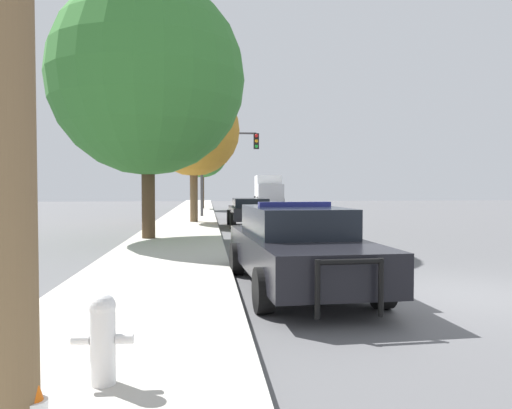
% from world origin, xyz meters
% --- Properties ---
extents(ground_plane, '(110.00, 110.00, 0.00)m').
position_xyz_m(ground_plane, '(0.00, 0.00, 0.00)').
color(ground_plane, '#565659').
extents(sidewalk_left, '(3.00, 110.00, 0.13)m').
position_xyz_m(sidewalk_left, '(-5.10, 0.00, 0.07)').
color(sidewalk_left, '#BCB7AD').
rests_on(sidewalk_left, ground_plane).
extents(police_car, '(2.24, 5.29, 1.53)m').
position_xyz_m(police_car, '(-2.51, 0.80, 0.76)').
color(police_car, black).
rests_on(police_car, ground_plane).
extents(fire_hydrant, '(0.51, 0.22, 0.77)m').
position_xyz_m(fire_hydrant, '(-4.98, -3.59, 0.54)').
color(fire_hydrant, white).
rests_on(fire_hydrant, sidewalk_left).
extents(traffic_light, '(3.36, 0.35, 4.90)m').
position_xyz_m(traffic_light, '(-3.03, 20.82, 3.58)').
color(traffic_light, '#424247').
rests_on(traffic_light, sidewalk_left).
extents(car_background_midblock, '(1.94, 4.12, 1.29)m').
position_xyz_m(car_background_midblock, '(-2.16, 14.43, 0.71)').
color(car_background_midblock, black).
rests_on(car_background_midblock, ground_plane).
extents(box_truck, '(2.80, 6.94, 2.94)m').
position_xyz_m(box_truck, '(2.05, 41.63, 1.57)').
color(box_truck, '#B7B7BC').
rests_on(box_truck, ground_plane).
extents(tree_sidewalk_far, '(3.99, 3.99, 6.39)m').
position_xyz_m(tree_sidewalk_far, '(-4.43, 31.04, 4.51)').
color(tree_sidewalk_far, '#4C3823').
rests_on(tree_sidewalk_far, sidewalk_left).
extents(tree_sidewalk_near, '(6.28, 6.28, 8.32)m').
position_xyz_m(tree_sidewalk_near, '(-5.98, 8.60, 5.30)').
color(tree_sidewalk_near, '#4C3823').
rests_on(tree_sidewalk_near, sidewalk_left).
extents(tree_sidewalk_mid, '(4.39, 4.39, 6.58)m').
position_xyz_m(tree_sidewalk_mid, '(-4.70, 16.15, 4.50)').
color(tree_sidewalk_mid, brown).
rests_on(tree_sidewalk_mid, sidewalk_left).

